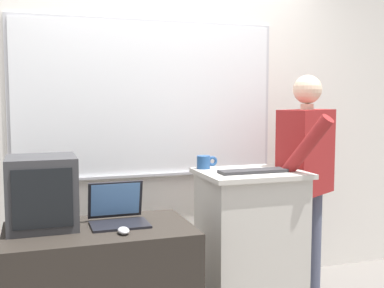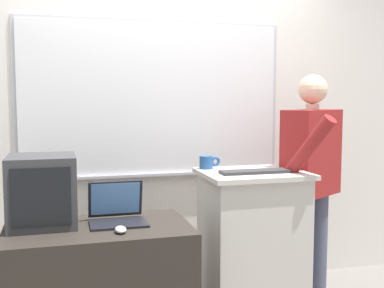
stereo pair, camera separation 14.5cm
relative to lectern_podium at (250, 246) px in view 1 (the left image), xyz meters
name	(u,v)px [view 1 (the left image)]	position (x,y,z in m)	size (l,w,h in m)	color
back_wall	(157,119)	(-0.42, 0.77, 0.81)	(6.40, 0.17, 2.60)	silver
lectern_podium	(250,246)	(0.00, 0.00, 0.00)	(0.66, 0.54, 1.00)	#BCB7AD
person_presenter	(306,173)	(0.49, 0.14, 0.44)	(0.62, 0.71, 1.63)	#474C60
laptop	(117,211)	(-0.88, -0.11, 0.33)	(0.32, 0.28, 0.23)	black
wireless_keyboard	(253,171)	(-0.02, -0.07, 0.51)	(0.44, 0.12, 0.02)	#2D2D30
computer_mouse_by_laptop	(124,231)	(-0.89, -0.34, 0.28)	(0.06, 0.10, 0.03)	#BCBCC1
crt_monitor	(42,192)	(-1.29, -0.08, 0.46)	(0.36, 0.36, 0.39)	#333335
coffee_mug	(204,162)	(-0.25, 0.19, 0.54)	(0.14, 0.09, 0.09)	#234C84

